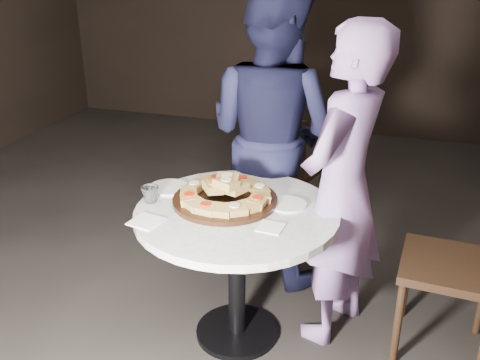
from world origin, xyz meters
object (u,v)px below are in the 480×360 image
object	(u,v)px
chair_right	(475,257)
diner_navy	(271,135)
diner_teal	(342,190)
table	(237,235)
focaccia_pile	(225,192)
chair_far	(285,163)
serving_board	(225,200)
water_glass	(150,194)

from	to	relation	value
chair_right	diner_navy	xyz separation A→B (m)	(-1.10, 0.50, 0.31)
diner_navy	chair_right	bearing A→B (deg)	174.86
diner_navy	diner_teal	bearing A→B (deg)	153.41
table	chair_right	world-z (taller)	chair_right
focaccia_pile	chair_far	xyz separation A→B (m)	(0.03, 1.13, -0.28)
chair_far	diner_teal	world-z (taller)	diner_teal
serving_board	chair_right	size ratio (longest dim) A/B	0.54
chair_far	diner_teal	distance (m)	1.14
table	chair_far	xyz separation A→B (m)	(-0.05, 1.20, -0.09)
focaccia_pile	chair_far	distance (m)	1.17
table	diner_teal	distance (m)	0.54
chair_right	diner_navy	bearing A→B (deg)	-110.68
diner_teal	serving_board	bearing A→B (deg)	-55.06
water_glass	chair_right	xyz separation A→B (m)	(1.50, 0.26, -0.22)
chair_right	serving_board	bearing A→B (deg)	-78.79
focaccia_pile	chair_far	bearing A→B (deg)	88.55
diner_navy	serving_board	bearing A→B (deg)	104.85
serving_board	chair_right	bearing A→B (deg)	7.33
focaccia_pile	water_glass	world-z (taller)	focaccia_pile
table	chair_right	distance (m)	1.10
chair_right	water_glass	bearing A→B (deg)	-76.38
diner_teal	focaccia_pile	bearing A→B (deg)	-55.26
water_glass	chair_right	world-z (taller)	chair_right
water_glass	chair_right	distance (m)	1.53
focaccia_pile	diner_navy	size ratio (longest dim) A/B	0.27
serving_board	chair_right	distance (m)	1.18
serving_board	focaccia_pile	xyz separation A→B (m)	(0.00, 0.00, 0.04)
chair_far	diner_teal	size ratio (longest dim) A/B	0.54
table	serving_board	world-z (taller)	serving_board
chair_far	diner_navy	distance (m)	0.60
table	water_glass	xyz separation A→B (m)	(-0.42, -0.05, 0.17)
table	water_glass	world-z (taller)	water_glass
chair_far	table	bearing A→B (deg)	107.32
chair_far	serving_board	bearing A→B (deg)	103.46
water_glass	table	bearing A→B (deg)	6.50
diner_navy	chair_far	bearing A→B (deg)	-67.87
focaccia_pile	chair_right	distance (m)	1.19
water_glass	diner_teal	distance (m)	0.91
focaccia_pile	chair_right	xyz separation A→B (m)	(1.16, 0.15, -0.23)
water_glass	diner_navy	distance (m)	0.86
diner_navy	table	bearing A→B (deg)	111.57
table	water_glass	bearing A→B (deg)	-173.50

